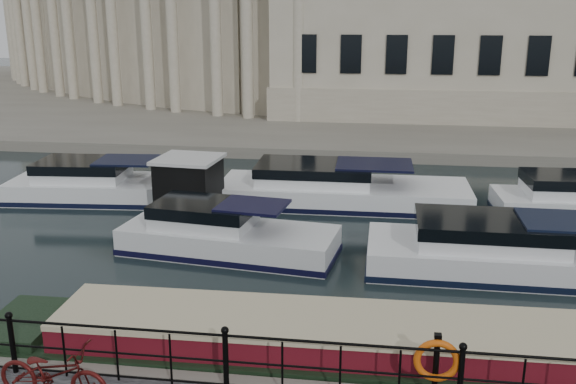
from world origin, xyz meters
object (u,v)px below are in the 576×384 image
object	(u,v)px
bicycle	(53,373)
harbour_hut	(189,189)
narrowboat	(397,361)
life_ring_post	(437,362)

from	to	relation	value
bicycle	harbour_hut	world-z (taller)	harbour_hut
narrowboat	harbour_hut	bearing A→B (deg)	125.31
bicycle	life_ring_post	world-z (taller)	life_ring_post
bicycle	life_ring_post	xyz separation A→B (m)	(6.42, 0.84, 0.26)
life_ring_post	harbour_hut	size ratio (longest dim) A/B	0.41
life_ring_post	narrowboat	bearing A→B (deg)	109.95
narrowboat	harbour_hut	world-z (taller)	harbour_hut
harbour_hut	narrowboat	bearing A→B (deg)	-48.59
bicycle	narrowboat	distance (m)	6.37
bicycle	narrowboat	world-z (taller)	bicycle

